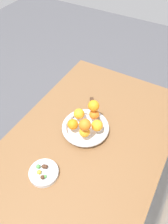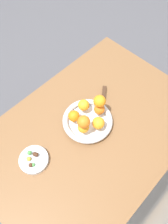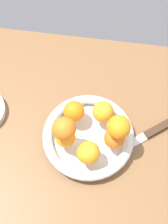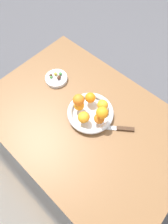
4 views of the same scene
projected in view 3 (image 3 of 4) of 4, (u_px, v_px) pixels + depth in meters
name	position (u px, v px, depth m)	size (l,w,h in m)	color
ground_plane	(83.00, 205.00, 1.58)	(6.00, 6.00, 0.00)	#4C4C51
dining_table	(83.00, 162.00, 1.00)	(1.10, 0.76, 0.74)	brown
fruit_bowl	(88.00, 137.00, 0.91)	(0.24, 0.24, 0.04)	silver
orange_0	(103.00, 112.00, 0.90)	(0.06, 0.06, 0.06)	orange
orange_1	(74.00, 111.00, 0.90)	(0.06, 0.06, 0.06)	orange
orange_2	(65.00, 137.00, 0.87)	(0.05, 0.05, 0.05)	orange
orange_3	(88.00, 153.00, 0.85)	(0.06, 0.06, 0.06)	orange
orange_4	(114.00, 138.00, 0.86)	(0.05, 0.05, 0.05)	orange
orange_5	(64.00, 129.00, 0.82)	(0.06, 0.06, 0.06)	orange
orange_6	(119.00, 127.00, 0.82)	(0.06, 0.06, 0.06)	orange
knife	(140.00, 139.00, 0.93)	(0.22, 0.17, 0.01)	#3F2819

